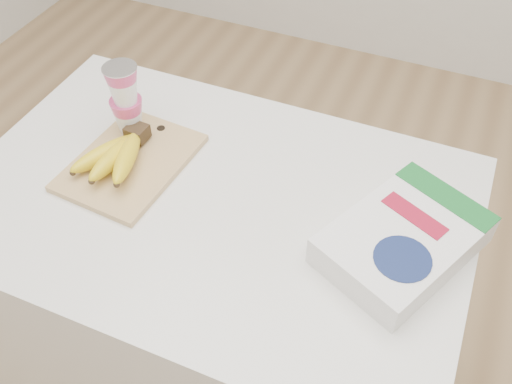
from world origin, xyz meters
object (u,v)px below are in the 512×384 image
bananas (117,154)px  cereal_box (403,240)px  cutting_board (131,162)px  yogurt_stack (125,98)px  table (220,303)px

bananas → cereal_box: (0.65, 0.01, -0.01)m
cutting_board → bananas: size_ratio=1.49×
cutting_board → cereal_box: cereal_box is taller
yogurt_stack → bananas: bearing=-73.6°
yogurt_stack → cereal_box: bearing=-7.9°
cutting_board → yogurt_stack: yogurt_stack is taller
bananas → table: bearing=-0.9°
cereal_box → table: bearing=-152.6°
bananas → cutting_board: bearing=42.0°
bananas → yogurt_stack: size_ratio=1.16×
cereal_box → yogurt_stack: bearing=-162.8°
table → yogurt_stack: (-0.27, 0.11, 0.53)m
cereal_box → bananas: bearing=-153.8°
table → cereal_box: (0.41, 0.02, 0.45)m
table → cutting_board: cutting_board is taller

